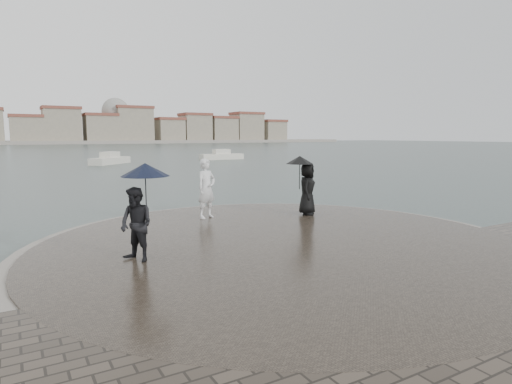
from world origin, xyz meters
TOP-DOWN VIEW (x-y plane):
  - ground at (0.00, 0.00)m, footprint 400.00×400.00m
  - kerb_ring at (0.00, 3.50)m, footprint 12.50×12.50m
  - quay_tip at (0.00, 3.50)m, footprint 11.90×11.90m
  - statue at (-0.39, 7.27)m, footprint 0.80×0.65m
  - visitor_left at (-3.47, 3.66)m, footprint 1.21×1.09m
  - visitor_right at (2.68, 6.16)m, footprint 1.20×1.05m
  - far_skyline at (-6.29, 160.71)m, footprint 260.00×20.00m
  - boats at (10.40, 42.41)m, footprint 19.14×5.49m

SIDE VIEW (x-z plane):
  - ground at x=0.00m, z-range 0.00..0.00m
  - kerb_ring at x=0.00m, z-range 0.00..0.32m
  - quay_tip at x=0.00m, z-range 0.00..0.36m
  - boats at x=10.40m, z-range -0.37..1.13m
  - statue at x=-0.39m, z-range 0.36..2.25m
  - visitor_right at x=2.68m, z-range 0.46..2.41m
  - visitor_left at x=-3.47m, z-range 0.46..2.50m
  - far_skyline at x=-6.29m, z-range -12.89..24.11m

